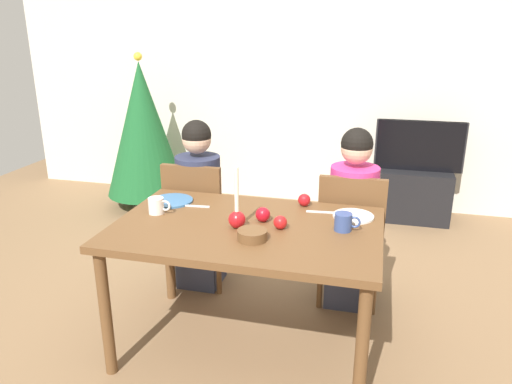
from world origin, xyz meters
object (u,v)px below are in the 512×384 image
Objects in this scene: plate_left at (172,201)px; mug_right at (344,222)px; christmas_tree at (143,129)px; plate_right at (353,216)px; chair_left at (198,217)px; tv at (419,146)px; apple_by_left_plate at (304,200)px; apple_by_right_mug at (280,222)px; candle_centerpiece at (237,216)px; apple_near_candle at (263,214)px; bowl_walnuts at (252,235)px; tv_stand at (414,194)px; dining_table at (247,240)px; mug_left at (157,206)px; chair_right at (351,232)px; person_right_child at (352,222)px; person_left_child at (199,208)px.

plate_left is 1.86× the size of mug_right.
plate_right is (2.14, -1.75, -0.03)m from christmas_tree.
chair_left reaches higher than plate_left.
apple_by_left_plate is at bearing -111.37° from tv.
apple_by_left_plate is 1.03× the size of apple_by_right_mug.
plate_left is at bearing 149.94° from candle_centerpiece.
bowl_walnuts is at bearing -88.50° from apple_near_candle.
plate_left is (-1.53, -2.06, 0.52)m from tv_stand.
apple_by_right_mug is at bearing -33.72° from apple_near_candle.
plate_right is (0.54, 0.26, 0.09)m from dining_table.
christmas_tree reaches higher than mug_left.
candle_centerpiece is 4.13× the size of apple_near_candle.
christmas_tree is at bearing 137.18° from mug_right.
dining_table is at bearing -130.20° from chair_right.
chair_right is 1.41× the size of tv_stand.
tv is 3.54× the size of plate_right.
tv_stand is 2.14m from apple_by_left_plate.
bowl_walnuts reaches higher than plate_left.
person_right_child is 2.53m from christmas_tree.
christmas_tree is (-1.61, 2.01, 0.12)m from dining_table.
apple_by_left_plate is (0.25, 0.37, 0.12)m from dining_table.
mug_right is at bearing -10.08° from plate_left.
chair_right is 1.03m from person_left_child.
person_right_child reaches higher than plate_right.
mug_left is (-0.02, -0.59, 0.23)m from person_left_child.
chair_right is 0.62m from mug_right.
dining_table is 1.19× the size of person_left_child.
chair_left reaches higher than bowl_walnuts.
person_left_child is 1.77m from christmas_tree.
chair_left is 1.13m from plate_right.
plate_left is at bearing 161.23° from apple_by_right_mug.
candle_centerpiece is at bearing -113.99° from tv.
mug_left is (-1.53, -2.25, 0.56)m from tv_stand.
person_left_child is 7.94× the size of bowl_walnuts.
apple_by_right_mug is (0.18, 0.00, 0.12)m from dining_table.
dining_table is at bearing -113.54° from tv_stand.
dining_table is 0.46m from apple_by_left_plate.
chair_right reaches higher than apple_near_candle.
candle_centerpiece is at bearing 131.96° from bowl_walnuts.
candle_centerpiece reaches higher than apple_near_candle.
mug_right is at bearing -102.65° from tv.
dining_table is 0.92× the size of christmas_tree.
person_left_child is (0.00, 0.03, 0.06)m from chair_left.
mug_right is at bearing 6.94° from dining_table.
person_right_child is 0.42m from plate_right.
person_left_child is 1.13m from plate_right.
apple_by_left_plate reaches higher than plate_right.
plate_right is at bearing 25.86° from dining_table.
person_left_child is at bearing 128.72° from dining_table.
tv is 2.08m from apple_by_left_plate.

